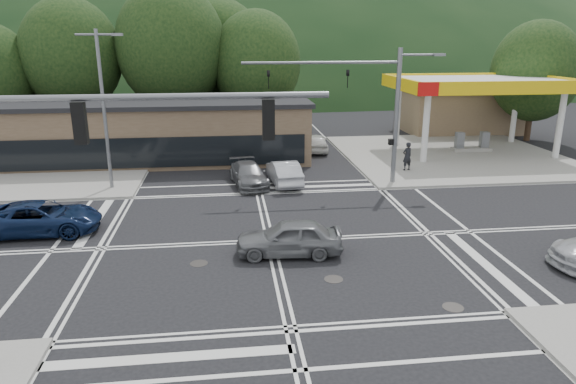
{
  "coord_description": "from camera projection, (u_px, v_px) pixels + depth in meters",
  "views": [
    {
      "loc": [
        -1.76,
        -20.84,
        8.57
      ],
      "look_at": [
        1.12,
        2.66,
        1.4
      ],
      "focal_mm": 32.0,
      "sensor_mm": 36.0,
      "label": 1
    }
  ],
  "objects": [
    {
      "name": "tree_n_c",
      "position": [
        256.0,
        63.0,
        43.53
      ],
      "size": [
        7.6,
        7.6,
        10.87
      ],
      "color": "#382619",
      "rests_on": "ground"
    },
    {
      "name": "car_queue_a",
      "position": [
        284.0,
        172.0,
        31.02
      ],
      "size": [
        1.9,
        4.52,
        1.45
      ],
      "primitive_type": "imported",
      "rotation": [
        0.0,
        0.0,
        3.23
      ],
      "color": "silver",
      "rests_on": "ground"
    },
    {
      "name": "car_blue_west",
      "position": [
        40.0,
        218.0,
        23.17
      ],
      "size": [
        5.31,
        2.5,
        1.47
      ],
      "primitive_type": "imported",
      "rotation": [
        0.0,
        0.0,
        1.58
      ],
      "color": "#0E1D40",
      "rests_on": "ground"
    },
    {
      "name": "sidewalk_nw",
      "position": [
        32.0,
        167.0,
        34.98
      ],
      "size": [
        16.0,
        16.0,
        0.15
      ],
      "primitive_type": "cube",
      "color": "gray",
      "rests_on": "ground"
    },
    {
      "name": "ground",
      "position": [
        270.0,
        241.0,
        22.49
      ],
      "size": [
        120.0,
        120.0,
        0.0
      ],
      "primitive_type": "plane",
      "color": "black",
      "rests_on": "ground"
    },
    {
      "name": "tree_n_e",
      "position": [
        221.0,
        53.0,
        46.79
      ],
      "size": [
        8.4,
        8.4,
        11.98
      ],
      "color": "#382619",
      "rests_on": "ground"
    },
    {
      "name": "signal_mast_sw",
      "position": [
        36.0,
        185.0,
        12.47
      ],
      "size": [
        9.14,
        0.28,
        8.0
      ],
      "color": "slate",
      "rests_on": "ground"
    },
    {
      "name": "pedestrian",
      "position": [
        407.0,
        156.0,
        33.59
      ],
      "size": [
        0.79,
        0.64,
        1.87
      ],
      "primitive_type": "imported",
      "rotation": [
        0.0,
        0.0,
        3.47
      ],
      "color": "black",
      "rests_on": "sidewalk_ne"
    },
    {
      "name": "sidewalk_ne",
      "position": [
        452.0,
        155.0,
        38.46
      ],
      "size": [
        16.0,
        16.0,
        0.15
      ],
      "primitive_type": "cube",
      "color": "gray",
      "rests_on": "ground"
    },
    {
      "name": "convenience_store",
      "position": [
        459.0,
        111.0,
        48.01
      ],
      "size": [
        10.0,
        6.0,
        3.8
      ],
      "primitive_type": "cube",
      "color": "#846B4F",
      "rests_on": "ground"
    },
    {
      "name": "tree_ne",
      "position": [
        536.0,
        71.0,
        42.59
      ],
      "size": [
        7.2,
        7.2,
        9.99
      ],
      "color": "#382619",
      "rests_on": "ground"
    },
    {
      "name": "gas_station_canopy",
      "position": [
        478.0,
        86.0,
        38.19
      ],
      "size": [
        12.32,
        8.34,
        5.75
      ],
      "color": "silver",
      "rests_on": "ground"
    },
    {
      "name": "signal_mast_ne",
      "position": [
        376.0,
        100.0,
        29.62
      ],
      "size": [
        11.65,
        0.3,
        8.0
      ],
      "color": "slate",
      "rests_on": "ground"
    },
    {
      "name": "car_grey_center",
      "position": [
        289.0,
        238.0,
        20.88
      ],
      "size": [
        4.45,
        2.07,
        1.48
      ],
      "primitive_type": "imported",
      "rotation": [
        0.0,
        0.0,
        -1.65
      ],
      "color": "slate",
      "rests_on": "ground"
    },
    {
      "name": "commercial_row",
      "position": [
        139.0,
        132.0,
        37.13
      ],
      "size": [
        24.0,
        8.0,
        4.0
      ],
      "primitive_type": "cube",
      "color": "brown",
      "rests_on": "ground"
    },
    {
      "name": "streetlight_nw",
      "position": [
        104.0,
        103.0,
        28.6
      ],
      "size": [
        2.5,
        0.25,
        9.0
      ],
      "color": "slate",
      "rests_on": "ground"
    },
    {
      "name": "hill_north",
      "position": [
        233.0,
        80.0,
        108.0
      ],
      "size": [
        252.0,
        126.0,
        140.0
      ],
      "primitive_type": "ellipsoid",
      "color": "black",
      "rests_on": "ground"
    },
    {
      "name": "tree_n_a",
      "position": [
        71.0,
        55.0,
        41.6
      ],
      "size": [
        8.0,
        8.0,
        11.75
      ],
      "color": "#382619",
      "rests_on": "ground"
    },
    {
      "name": "tree_n_b",
      "position": [
        171.0,
        47.0,
        42.34
      ],
      "size": [
        9.0,
        9.0,
        12.98
      ],
      "color": "#382619",
      "rests_on": "ground"
    },
    {
      "name": "car_queue_b",
      "position": [
        316.0,
        143.0,
        39.94
      ],
      "size": [
        1.97,
        4.18,
        1.38
      ],
      "primitive_type": "imported",
      "rotation": [
        0.0,
        0.0,
        3.06
      ],
      "color": "silver",
      "rests_on": "ground"
    },
    {
      "name": "car_northbound",
      "position": [
        249.0,
        174.0,
        30.79
      ],
      "size": [
        2.51,
        4.79,
        1.32
      ],
      "primitive_type": "imported",
      "rotation": [
        0.0,
        0.0,
        0.15
      ],
      "color": "#595B5E",
      "rests_on": "ground"
    }
  ]
}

